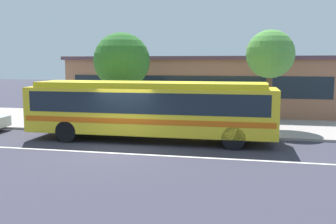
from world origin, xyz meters
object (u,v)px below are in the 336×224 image
(street_tree_near_stop, at_px, (122,61))
(street_tree_mid_block, at_px, (270,55))
(transit_bus, at_px, (150,107))
(pedestrian_waiting_near_sign, at_px, (222,112))
(bus_stop_sign, at_px, (266,102))

(street_tree_near_stop, height_order, street_tree_mid_block, street_tree_mid_block)
(transit_bus, bearing_deg, pedestrian_waiting_near_sign, 45.28)
(street_tree_near_stop, bearing_deg, street_tree_mid_block, 0.73)
(transit_bus, xyz_separation_m, pedestrian_waiting_near_sign, (3.12, 3.15, -0.54))
(transit_bus, height_order, pedestrian_waiting_near_sign, transit_bus)
(bus_stop_sign, bearing_deg, street_tree_mid_block, 84.47)
(pedestrian_waiting_near_sign, xyz_separation_m, street_tree_mid_block, (2.41, 1.10, 2.98))
(transit_bus, height_order, bus_stop_sign, transit_bus)
(transit_bus, height_order, street_tree_mid_block, street_tree_mid_block)
(pedestrian_waiting_near_sign, height_order, street_tree_near_stop, street_tree_near_stop)
(bus_stop_sign, height_order, street_tree_mid_block, street_tree_mid_block)
(street_tree_near_stop, relative_size, street_tree_mid_block, 1.00)
(pedestrian_waiting_near_sign, relative_size, street_tree_mid_block, 0.31)
(pedestrian_waiting_near_sign, height_order, bus_stop_sign, bus_stop_sign)
(bus_stop_sign, xyz_separation_m, street_tree_near_stop, (-8.09, 2.20, 1.97))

